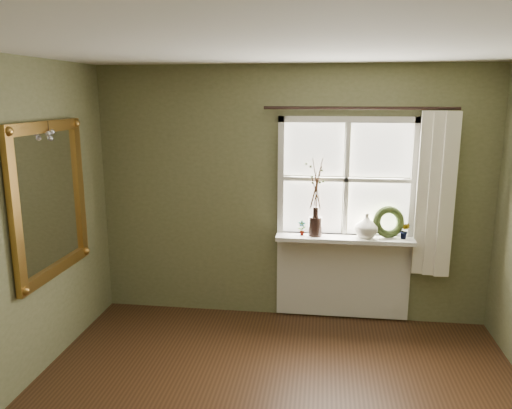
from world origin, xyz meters
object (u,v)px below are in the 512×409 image
at_px(gilt_mirror, 50,200).
at_px(wreath, 388,225).
at_px(dark_jug, 315,226).
at_px(cream_vase, 366,226).

bearing_deg(gilt_mirror, wreath, 19.66).
relative_size(wreath, gilt_mirror, 0.24).
xyz_separation_m(dark_jug, cream_vase, (0.50, 0.00, 0.02)).
height_order(cream_vase, wreath, wreath).
height_order(dark_jug, cream_vase, cream_vase).
height_order(dark_jug, wreath, wreath).
bearing_deg(cream_vase, gilt_mirror, -159.65).
relative_size(dark_jug, cream_vase, 0.81).
xyz_separation_m(wreath, gilt_mirror, (-2.94, -1.05, 0.40)).
height_order(dark_jug, gilt_mirror, gilt_mirror).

